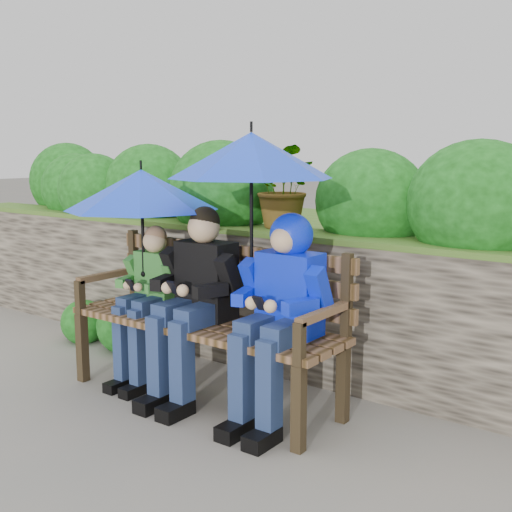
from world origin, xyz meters
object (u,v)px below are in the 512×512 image
Objects in this scene: boy_middle at (195,294)px; boy_right at (281,301)px; boy_left at (148,294)px; umbrella_right at (251,156)px; umbrella_left at (142,190)px; park_bench at (210,310)px.

boy_right is (0.65, 0.01, 0.04)m from boy_middle.
boy_right is (1.09, -0.00, 0.11)m from boy_left.
umbrella_right reaches higher than boy_middle.
umbrella_left is at bearing 176.14° from boy_middle.
umbrella_left is (-1.14, 0.02, 0.59)m from boy_right.
boy_middle is 0.81m from umbrella_left.
umbrella_right is (0.39, 0.07, 0.87)m from boy_middle.
park_bench is 1.87× the size of umbrella_left.
boy_middle reaches higher than boy_left.
boy_right is 1.21× the size of umbrella_left.
park_bench is 0.93m from umbrella_left.
umbrella_right is at bearing -4.46° from park_bench.
park_bench is 0.49m from boy_left.
umbrella_right is (0.35, -0.03, 0.99)m from park_bench.
umbrella_right is (0.84, 0.06, 0.93)m from boy_left.
umbrella_left is at bearing 161.85° from boy_left.
boy_middle is at bearing -178.74° from boy_right.
umbrella_left is (-0.54, -0.07, 0.76)m from park_bench.
boy_right reaches higher than boy_left.
boy_left is 1.09× the size of umbrella_right.
boy_right is at bearing -8.02° from park_bench.
umbrella_right reaches higher than park_bench.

